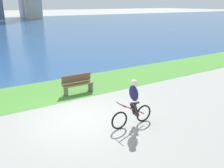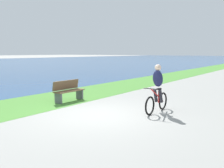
{
  "view_description": "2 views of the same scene",
  "coord_description": "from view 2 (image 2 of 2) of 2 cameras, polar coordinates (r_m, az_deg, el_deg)",
  "views": [
    {
      "loc": [
        -3.37,
        -7.61,
        4.14
      ],
      "look_at": [
        1.45,
        0.02,
        1.14
      ],
      "focal_mm": 39.25,
      "sensor_mm": 36.0,
      "label": 1
    },
    {
      "loc": [
        -6.91,
        -5.24,
        2.11
      ],
      "look_at": [
        1.25,
        0.43,
        0.9
      ],
      "focal_mm": 41.97,
      "sensor_mm": 36.0,
      "label": 2
    }
  ],
  "objects": [
    {
      "name": "grass_strip_bayside",
      "position": [
        11.39,
        -16.85,
        -3.99
      ],
      "size": [
        120.0,
        3.4,
        0.01
      ],
      "primitive_type": "cube",
      "color": "#478433",
      "rests_on": "ground"
    },
    {
      "name": "bench_near_path",
      "position": [
        11.45,
        -9.49,
        -1.47
      ],
      "size": [
        1.5,
        0.47,
        0.9
      ],
      "color": "brown",
      "rests_on": "ground"
    },
    {
      "name": "ground_plane",
      "position": [
        8.92,
        -2.32,
        -6.72
      ],
      "size": [
        300.0,
        300.0,
        0.0
      ],
      "primitive_type": "plane",
      "color": "gray"
    },
    {
      "name": "cyclist_lead",
      "position": [
        9.28,
        9.86,
        -1.02
      ],
      "size": [
        1.71,
        0.52,
        1.69
      ],
      "color": "black",
      "rests_on": "ground"
    }
  ]
}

